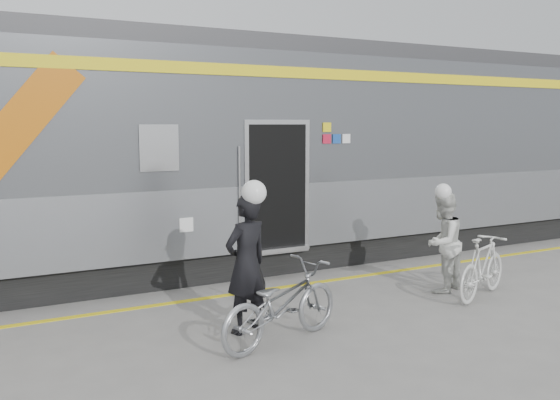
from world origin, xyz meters
TOP-DOWN VIEW (x-y plane):
  - ground at (0.00, 0.00)m, footprint 90.00×90.00m
  - train at (-1.55, 4.19)m, footprint 24.00×3.17m
  - safety_strip at (0.00, 2.15)m, footprint 24.00×0.12m
  - man at (-0.89, 0.56)m, footprint 0.74×0.59m
  - bicycle_left at (-0.69, 0.01)m, footprint 1.95×1.16m
  - woman at (2.57, 0.83)m, footprint 0.92×0.83m
  - bicycle_right at (2.87, 0.28)m, footprint 1.62×1.00m
  - helmet_man at (-0.89, 0.56)m, footprint 0.31×0.31m
  - helmet_woman at (2.57, 0.83)m, footprint 0.25×0.25m

SIDE VIEW (x-z plane):
  - ground at x=0.00m, z-range 0.00..0.00m
  - safety_strip at x=0.00m, z-range 0.00..0.01m
  - bicycle_right at x=2.87m, z-range 0.00..0.94m
  - bicycle_left at x=-0.69m, z-range 0.00..0.97m
  - woman at x=2.57m, z-range 0.00..1.56m
  - man at x=-0.89m, z-range 0.00..1.76m
  - helmet_woman at x=2.57m, z-range 1.56..1.81m
  - helmet_man at x=-0.89m, z-range 1.76..2.06m
  - train at x=-1.55m, z-range 0.00..4.10m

